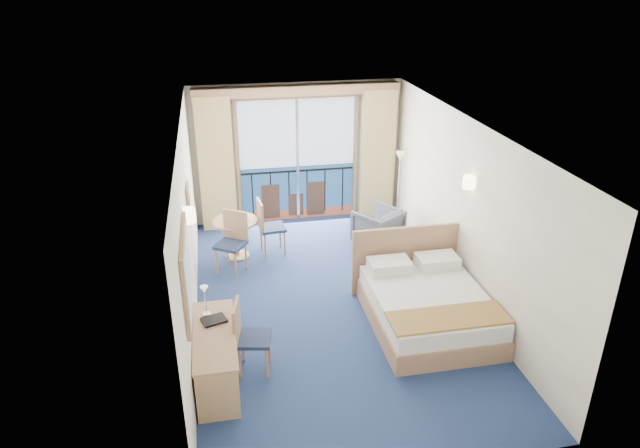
{
  "coord_description": "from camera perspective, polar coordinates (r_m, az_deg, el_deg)",
  "views": [
    {
      "loc": [
        -1.57,
        -7.18,
        4.64
      ],
      "look_at": [
        -0.14,
        0.2,
        1.22
      ],
      "focal_mm": 32.0,
      "sensor_mm": 36.0,
      "label": 1
    }
  ],
  "objects": [
    {
      "name": "desk_chair",
      "position": [
        7.15,
        -7.35,
        -10.79
      ],
      "size": [
        0.49,
        0.49,
        0.96
      ],
      "rotation": [
        0.0,
        0.0,
        1.38
      ],
      "color": "#202C4A",
      "rests_on": "ground"
    },
    {
      "name": "desk",
      "position": [
        6.83,
        -10.27,
        -14.67
      ],
      "size": [
        0.5,
        1.46,
        0.68
      ],
      "color": "tan",
      "rests_on": "ground"
    },
    {
      "name": "sconce_right",
      "position": [
        8.34,
        14.69,
        4.07
      ],
      "size": [
        0.18,
        0.18,
        0.18
      ],
      "primitive_type": "cylinder",
      "color": "#FFEBB2",
      "rests_on": "room_walls"
    },
    {
      "name": "mirror",
      "position": [
        6.48,
        -13.18,
        -4.75
      ],
      "size": [
        0.05,
        1.25,
        0.95
      ],
      "color": "tan",
      "rests_on": "room_walls"
    },
    {
      "name": "room_walls",
      "position": [
        7.89,
        1.29,
        3.16
      ],
      "size": [
        4.04,
        6.54,
        2.72
      ],
      "color": "beige",
      "rests_on": "ground"
    },
    {
      "name": "floor",
      "position": [
        8.7,
        1.18,
        -7.82
      ],
      "size": [
        6.5,
        6.5,
        0.0
      ],
      "primitive_type": "plane",
      "color": "navy",
      "rests_on": "ground"
    },
    {
      "name": "wall_print",
      "position": [
        8.23,
        -12.96,
        2.1
      ],
      "size": [
        0.04,
        0.42,
        0.52
      ],
      "color": "tan",
      "rests_on": "room_walls"
    },
    {
      "name": "folder",
      "position": [
        7.17,
        -10.55,
        -9.42
      ],
      "size": [
        0.34,
        0.29,
        0.03
      ],
      "primitive_type": "cube",
      "rotation": [
        0.0,
        0.0,
        0.32
      ],
      "color": "black",
      "rests_on": "desk"
    },
    {
      "name": "round_table",
      "position": [
        9.87,
        -8.43,
        -0.51
      ],
      "size": [
        0.76,
        0.76,
        0.69
      ],
      "color": "tan",
      "rests_on": "ground"
    },
    {
      "name": "armchair",
      "position": [
        10.34,
        5.81,
        -0.29
      ],
      "size": [
        1.01,
        1.02,
        0.67
      ],
      "primitive_type": "imported",
      "rotation": [
        0.0,
        0.0,
        3.74
      ],
      "color": "#474E56",
      "rests_on": "ground"
    },
    {
      "name": "phone",
      "position": [
        9.24,
        11.24,
        -2.24
      ],
      "size": [
        0.18,
        0.15,
        0.07
      ],
      "primitive_type": "cube",
      "rotation": [
        0.0,
        0.0,
        0.16
      ],
      "color": "silver",
      "rests_on": "nightstand"
    },
    {
      "name": "curtain_left",
      "position": [
        10.79,
        -10.34,
        5.87
      ],
      "size": [
        0.65,
        0.22,
        2.55
      ],
      "primitive_type": "cube",
      "color": "#D4B775",
      "rests_on": "room_walls"
    },
    {
      "name": "sconce_left",
      "position": [
        7.16,
        -13.02,
        0.83
      ],
      "size": [
        0.18,
        0.18,
        0.18
      ],
      "primitive_type": "cylinder",
      "color": "#FFEBB2",
      "rests_on": "room_walls"
    },
    {
      "name": "floor_lamp",
      "position": [
        11.02,
        7.94,
        5.41
      ],
      "size": [
        0.2,
        0.2,
        1.44
      ],
      "color": "silver",
      "rests_on": "ground"
    },
    {
      "name": "pelmet",
      "position": [
        10.61,
        -2.29,
        13.22
      ],
      "size": [
        3.8,
        0.25,
        0.18
      ],
      "primitive_type": "cube",
      "color": "tan",
      "rests_on": "room_walls"
    },
    {
      "name": "balcony_door",
      "position": [
        11.09,
        -2.3,
        6.02
      ],
      "size": [
        2.36,
        0.03,
        2.52
      ],
      "color": "navy",
      "rests_on": "room_walls"
    },
    {
      "name": "table_chair_a",
      "position": [
        9.9,
        -5.3,
        0.01
      ],
      "size": [
        0.48,
        0.47,
        1.0
      ],
      "rotation": [
        0.0,
        0.0,
        1.67
      ],
      "color": "#202C4A",
      "rests_on": "ground"
    },
    {
      "name": "nightstand",
      "position": [
        9.36,
        11.45,
        -3.99
      ],
      "size": [
        0.4,
        0.38,
        0.53
      ],
      "primitive_type": "cube",
      "color": "tan",
      "rests_on": "ground"
    },
    {
      "name": "bed",
      "position": [
        8.22,
        10.63,
        -7.91
      ],
      "size": [
        1.71,
        2.03,
        1.08
      ],
      "color": "tan",
      "rests_on": "ground"
    },
    {
      "name": "curtain_right",
      "position": [
        11.23,
        5.74,
        6.89
      ],
      "size": [
        0.65,
        0.22,
        2.55
      ],
      "primitive_type": "cube",
      "color": "#D4B775",
      "rests_on": "room_walls"
    },
    {
      "name": "desk_lamp",
      "position": [
        7.13,
        -11.45,
        -6.96
      ],
      "size": [
        0.11,
        0.11,
        0.4
      ],
      "color": "silver",
      "rests_on": "desk"
    },
    {
      "name": "table_chair_b",
      "position": [
        9.44,
        -8.72,
        -1.39
      ],
      "size": [
        0.61,
        0.61,
        1.02
      ],
      "rotation": [
        0.0,
        0.0,
        -0.56
      ],
      "color": "#202C4A",
      "rests_on": "ground"
    }
  ]
}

